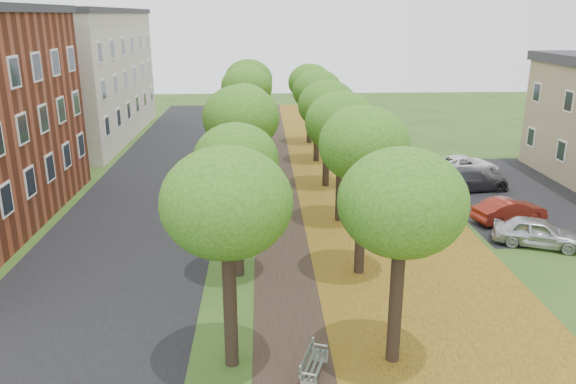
{
  "coord_description": "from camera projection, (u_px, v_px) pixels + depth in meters",
  "views": [
    {
      "loc": [
        -1.22,
        -14.4,
        9.89
      ],
      "look_at": [
        -0.11,
        8.91,
        2.5
      ],
      "focal_mm": 35.0,
      "sensor_mm": 36.0,
      "label": 1
    }
  ],
  "objects": [
    {
      "name": "car_white",
      "position": [
        464.0,
        165.0,
        36.18
      ],
      "size": [
        4.72,
        2.69,
        1.24
      ],
      "primitive_type": "imported",
      "rotation": [
        0.0,
        0.0,
        1.72
      ],
      "color": "white",
      "rests_on": "ground"
    },
    {
      "name": "tree_row_west",
      "position": [
        243.0,
        114.0,
        29.45
      ],
      "size": [
        3.45,
        33.45,
        6.45
      ],
      "color": "black",
      "rests_on": "ground"
    },
    {
      "name": "ground",
      "position": [
        306.0,
        361.0,
        16.76
      ],
      "size": [
        120.0,
        120.0,
        0.0
      ],
      "primitive_type": "plane",
      "color": "#2D4C19",
      "rests_on": "ground"
    },
    {
      "name": "parking_lot",
      "position": [
        516.0,
        193.0,
        32.6
      ],
      "size": [
        9.0,
        16.0,
        0.01
      ],
      "primitive_type": "cube",
      "color": "black",
      "rests_on": "ground"
    },
    {
      "name": "leaf_verge",
      "position": [
        374.0,
        200.0,
        31.27
      ],
      "size": [
        7.5,
        70.0,
        0.01
      ],
      "primitive_type": "cube",
      "color": "olive",
      "rests_on": "ground"
    },
    {
      "name": "car_grey",
      "position": [
        470.0,
        179.0,
        32.97
      ],
      "size": [
        4.76,
        2.43,
        1.32
      ],
      "primitive_type": "imported",
      "rotation": [
        0.0,
        0.0,
        1.7
      ],
      "color": "#2F2F33",
      "rests_on": "ground"
    },
    {
      "name": "car_red",
      "position": [
        509.0,
        211.0,
        27.79
      ],
      "size": [
        3.92,
        2.26,
        1.22
      ],
      "primitive_type": "imported",
      "rotation": [
        0.0,
        0.0,
        1.85
      ],
      "color": "maroon",
      "rests_on": "ground"
    },
    {
      "name": "street_asphalt",
      "position": [
        148.0,
        204.0,
        30.7
      ],
      "size": [
        8.0,
        70.0,
        0.01
      ],
      "primitive_type": "cube",
      "color": "black",
      "rests_on": "ground"
    },
    {
      "name": "car_silver",
      "position": [
        538.0,
        232.0,
        24.98
      ],
      "size": [
        4.09,
        2.9,
        1.29
      ],
      "primitive_type": "imported",
      "rotation": [
        0.0,
        0.0,
        1.17
      ],
      "color": "#B7B6BC",
      "rests_on": "ground"
    },
    {
      "name": "bench",
      "position": [
        313.0,
        364.0,
        15.97
      ],
      "size": [
        0.95,
        1.67,
        0.76
      ],
      "rotation": [
        0.0,
        0.0,
        1.24
      ],
      "color": "#2B362C",
      "rests_on": "ground"
    },
    {
      "name": "footpath",
      "position": [
        285.0,
        202.0,
        31.04
      ],
      "size": [
        3.2,
        70.0,
        0.01
      ],
      "primitive_type": "cube",
      "color": "black",
      "rests_on": "ground"
    },
    {
      "name": "tree_row_east",
      "position": [
        334.0,
        113.0,
        29.67
      ],
      "size": [
        3.45,
        33.45,
        6.45
      ],
      "color": "black",
      "rests_on": "ground"
    },
    {
      "name": "building_cream",
      "position": [
        68.0,
        75.0,
        45.84
      ],
      "size": [
        10.3,
        20.3,
        10.4
      ],
      "color": "beige",
      "rests_on": "ground"
    }
  ]
}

